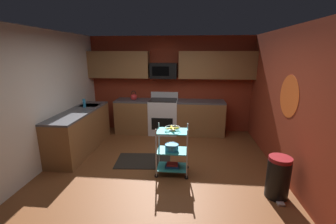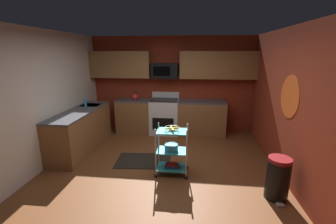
{
  "view_description": "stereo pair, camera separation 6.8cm",
  "coord_description": "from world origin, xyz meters",
  "px_view_note": "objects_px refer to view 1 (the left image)",
  "views": [
    {
      "loc": [
        0.52,
        -3.86,
        2.17
      ],
      "look_at": [
        0.12,
        0.38,
        1.05
      ],
      "focal_mm": 24.28,
      "sensor_mm": 36.0,
      "label": 1
    },
    {
      "loc": [
        0.59,
        -3.85,
        2.17
      ],
      "look_at": [
        0.12,
        0.38,
        1.05
      ],
      "focal_mm": 24.28,
      "sensor_mm": 36.0,
      "label": 2
    }
  ],
  "objects_px": {
    "mixing_bowl_large": "(172,147)",
    "book_stack": "(172,165)",
    "microwave": "(164,71)",
    "oven_range": "(163,116)",
    "dish_soap_bottle": "(84,103)",
    "fruit_bowl": "(172,128)",
    "kettle": "(134,97)",
    "trash_can": "(278,177)",
    "rolling_cart": "(172,150)"
  },
  "relations": [
    {
      "from": "fruit_bowl",
      "to": "book_stack",
      "type": "xyz_separation_m",
      "value": [
        0.0,
        0.0,
        -0.72
      ]
    },
    {
      "from": "oven_range",
      "to": "microwave",
      "type": "height_order",
      "value": "microwave"
    },
    {
      "from": "microwave",
      "to": "mixing_bowl_large",
      "type": "height_order",
      "value": "microwave"
    },
    {
      "from": "book_stack",
      "to": "oven_range",
      "type": "bearing_deg",
      "value": 100.59
    },
    {
      "from": "rolling_cart",
      "to": "kettle",
      "type": "distance_m",
      "value": 2.55
    },
    {
      "from": "rolling_cart",
      "to": "fruit_bowl",
      "type": "xyz_separation_m",
      "value": [
        0.0,
        0.0,
        0.42
      ]
    },
    {
      "from": "book_stack",
      "to": "dish_soap_bottle",
      "type": "height_order",
      "value": "dish_soap_bottle"
    },
    {
      "from": "kettle",
      "to": "mixing_bowl_large",
      "type": "bearing_deg",
      "value": -61.03
    },
    {
      "from": "trash_can",
      "to": "dish_soap_bottle",
      "type": "bearing_deg",
      "value": 155.37
    },
    {
      "from": "mixing_bowl_large",
      "to": "dish_soap_bottle",
      "type": "distance_m",
      "value": 2.52
    },
    {
      "from": "book_stack",
      "to": "dish_soap_bottle",
      "type": "relative_size",
      "value": 1.27
    },
    {
      "from": "fruit_bowl",
      "to": "dish_soap_bottle",
      "type": "xyz_separation_m",
      "value": [
        -2.16,
        1.2,
        0.14
      ]
    },
    {
      "from": "rolling_cart",
      "to": "trash_can",
      "type": "bearing_deg",
      "value": -18.28
    },
    {
      "from": "microwave",
      "to": "book_stack",
      "type": "xyz_separation_m",
      "value": [
        0.41,
        -2.29,
        -1.54
      ]
    },
    {
      "from": "trash_can",
      "to": "mixing_bowl_large",
      "type": "bearing_deg",
      "value": 161.83
    },
    {
      "from": "microwave",
      "to": "rolling_cart",
      "type": "xyz_separation_m",
      "value": [
        0.41,
        -2.29,
        -1.25
      ]
    },
    {
      "from": "rolling_cart",
      "to": "dish_soap_bottle",
      "type": "height_order",
      "value": "dish_soap_bottle"
    },
    {
      "from": "oven_range",
      "to": "fruit_bowl",
      "type": "distance_m",
      "value": 2.26
    },
    {
      "from": "microwave",
      "to": "trash_can",
      "type": "distance_m",
      "value": 3.77
    },
    {
      "from": "fruit_bowl",
      "to": "mixing_bowl_large",
      "type": "bearing_deg",
      "value": 180.0
    },
    {
      "from": "dish_soap_bottle",
      "to": "oven_range",
      "type": "bearing_deg",
      "value": 29.14
    },
    {
      "from": "oven_range",
      "to": "book_stack",
      "type": "height_order",
      "value": "oven_range"
    },
    {
      "from": "microwave",
      "to": "fruit_bowl",
      "type": "xyz_separation_m",
      "value": [
        0.41,
        -2.29,
        -0.82
      ]
    },
    {
      "from": "oven_range",
      "to": "mixing_bowl_large",
      "type": "xyz_separation_m",
      "value": [
        0.4,
        -2.18,
        0.04
      ]
    },
    {
      "from": "mixing_bowl_large",
      "to": "book_stack",
      "type": "xyz_separation_m",
      "value": [
        0.01,
        0.0,
        -0.36
      ]
    },
    {
      "from": "microwave",
      "to": "fruit_bowl",
      "type": "distance_m",
      "value": 2.47
    },
    {
      "from": "fruit_bowl",
      "to": "trash_can",
      "type": "distance_m",
      "value": 1.83
    },
    {
      "from": "microwave",
      "to": "rolling_cart",
      "type": "relative_size",
      "value": 0.77
    },
    {
      "from": "trash_can",
      "to": "book_stack",
      "type": "bearing_deg",
      "value": 161.72
    },
    {
      "from": "oven_range",
      "to": "book_stack",
      "type": "bearing_deg",
      "value": -79.41
    },
    {
      "from": "fruit_bowl",
      "to": "oven_range",
      "type": "bearing_deg",
      "value": 100.59
    },
    {
      "from": "dish_soap_bottle",
      "to": "book_stack",
      "type": "bearing_deg",
      "value": -29.11
    },
    {
      "from": "oven_range",
      "to": "microwave",
      "type": "relative_size",
      "value": 1.57
    },
    {
      "from": "fruit_bowl",
      "to": "mixing_bowl_large",
      "type": "relative_size",
      "value": 1.08
    },
    {
      "from": "kettle",
      "to": "trash_can",
      "type": "distance_m",
      "value": 4.02
    },
    {
      "from": "oven_range",
      "to": "trash_can",
      "type": "height_order",
      "value": "oven_range"
    },
    {
      "from": "rolling_cart",
      "to": "trash_can",
      "type": "relative_size",
      "value": 1.39
    },
    {
      "from": "kettle",
      "to": "trash_can",
      "type": "xyz_separation_m",
      "value": [
        2.88,
        -2.73,
        -0.67
      ]
    },
    {
      "from": "rolling_cart",
      "to": "kettle",
      "type": "relative_size",
      "value": 3.47
    },
    {
      "from": "fruit_bowl",
      "to": "trash_can",
      "type": "relative_size",
      "value": 0.41
    },
    {
      "from": "oven_range",
      "to": "fruit_bowl",
      "type": "xyz_separation_m",
      "value": [
        0.41,
        -2.18,
        0.4
      ]
    },
    {
      "from": "rolling_cart",
      "to": "fruit_bowl",
      "type": "bearing_deg",
      "value": 0.0
    },
    {
      "from": "book_stack",
      "to": "mixing_bowl_large",
      "type": "bearing_deg",
      "value": 180.0
    },
    {
      "from": "kettle",
      "to": "dish_soap_bottle",
      "type": "xyz_separation_m",
      "value": [
        -0.95,
        -0.97,
        0.02
      ]
    },
    {
      "from": "oven_range",
      "to": "microwave",
      "type": "distance_m",
      "value": 1.23
    },
    {
      "from": "mixing_bowl_large",
      "to": "trash_can",
      "type": "bearing_deg",
      "value": -18.17
    },
    {
      "from": "oven_range",
      "to": "dish_soap_bottle",
      "type": "distance_m",
      "value": 2.08
    },
    {
      "from": "kettle",
      "to": "dish_soap_bottle",
      "type": "bearing_deg",
      "value": -134.14
    },
    {
      "from": "microwave",
      "to": "kettle",
      "type": "relative_size",
      "value": 2.65
    },
    {
      "from": "fruit_bowl",
      "to": "dish_soap_bottle",
      "type": "distance_m",
      "value": 2.48
    }
  ]
}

